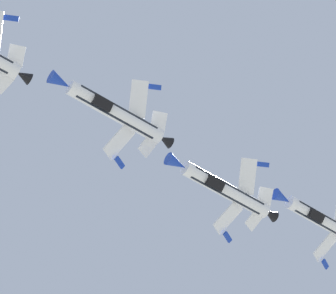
{
  "coord_description": "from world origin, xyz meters",
  "views": [
    {
      "loc": [
        -1.05,
        1.46,
        1.7
      ],
      "look_at": [
        -11.82,
        62.85,
        70.27
      ],
      "focal_mm": 87.53,
      "sensor_mm": 36.0,
      "label": 1
    }
  ],
  "objects": [
    {
      "name": "fighter_jet_left_outer",
      "position": [
        5.0,
        80.08,
        71.89
      ],
      "size": [
        11.96,
        12.58,
        6.95
      ],
      "rotation": [
        0.0,
        0.75,
        2.39
      ],
      "color": "white"
    },
    {
      "name": "fighter_jet_right_wing",
      "position": [
        -6.25,
        68.37,
        67.99
      ],
      "size": [
        11.96,
        12.58,
        6.94
      ],
      "rotation": [
        0.0,
        0.74,
        2.39
      ],
      "color": "white"
    },
    {
      "name": "fighter_jet_left_wing",
      "position": [
        -16.85,
        56.93,
        70.61
      ],
      "size": [
        11.96,
        12.69,
        7.58
      ],
      "rotation": [
        0.0,
        0.84,
        2.39
      ],
      "color": "white"
    }
  ]
}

